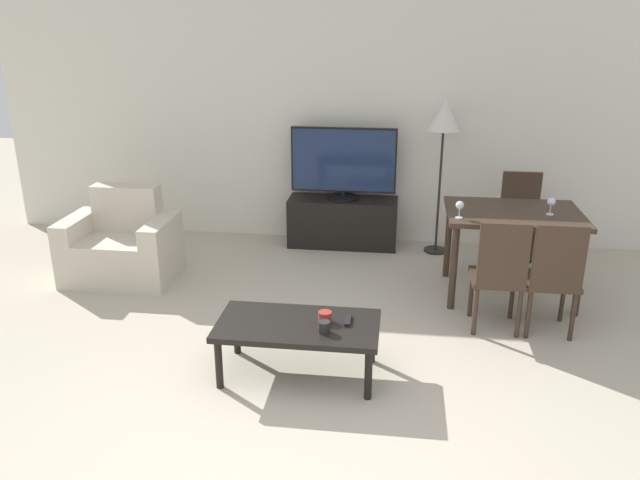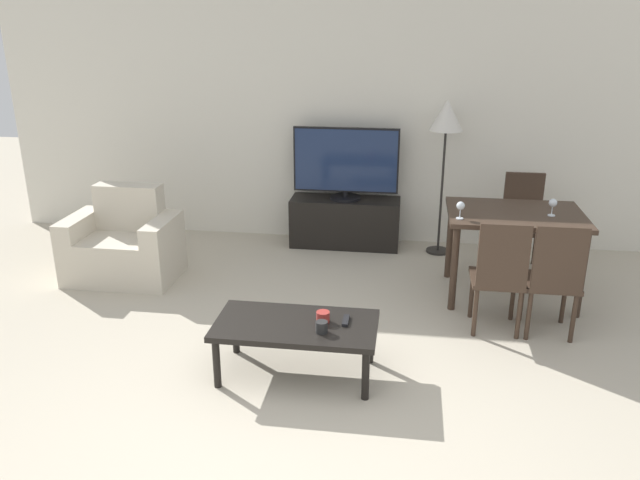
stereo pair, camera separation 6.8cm
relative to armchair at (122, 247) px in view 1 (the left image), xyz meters
name	(u,v)px [view 1 (the left image)]	position (x,y,z in m)	size (l,w,h in m)	color
ground_plane	(260,468)	(1.84, -2.43, -0.30)	(18.00, 18.00, 0.00)	#B2A893
wall_back	(336,115)	(1.84, 1.43, 1.05)	(7.38, 0.06, 2.70)	silver
armchair	(122,247)	(0.00, 0.00, 0.00)	(0.99, 0.66, 0.85)	beige
tv_stand	(343,222)	(1.95, 1.16, -0.05)	(1.15, 0.40, 0.52)	black
tv	(343,163)	(1.95, 1.16, 0.59)	(1.09, 0.32, 0.75)	black
coffee_table	(298,329)	(1.90, -1.46, 0.04)	(1.09, 0.57, 0.39)	black
dining_table	(513,223)	(3.51, 0.08, 0.36)	(1.13, 0.82, 0.77)	#38281E
dining_chair_near	(499,272)	(3.32, -0.64, 0.20)	(0.40, 0.40, 0.92)	#38281E
dining_chair_far	(520,217)	(3.71, 0.80, 0.20)	(0.40, 0.40, 0.92)	#38281E
dining_chair_near_right	(553,274)	(3.71, -0.64, 0.20)	(0.40, 0.40, 0.92)	#38281E
floor_lamp	(444,122)	(2.94, 1.09, 1.05)	(0.33, 0.33, 1.58)	black
remote_primary	(348,320)	(2.23, -1.40, 0.10)	(0.04, 0.15, 0.02)	black
cup_white_near	(324,327)	(2.09, -1.57, 0.13)	(0.08, 0.08, 0.08)	black
cup_colored_far	(325,317)	(2.08, -1.42, 0.12)	(0.09, 0.09, 0.07)	maroon
wine_glass_left	(460,206)	(3.03, -0.18, 0.57)	(0.07, 0.07, 0.15)	silver
wine_glass_center	(551,203)	(3.79, 0.02, 0.57)	(0.07, 0.07, 0.15)	silver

